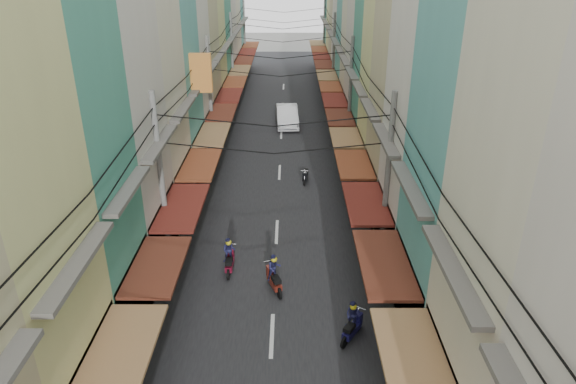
{
  "coord_description": "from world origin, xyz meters",
  "views": [
    {
      "loc": [
        0.66,
        -17.35,
        13.2
      ],
      "look_at": [
        0.59,
        6.34,
        2.14
      ],
      "focal_mm": 32.0,
      "sensor_mm": 36.0,
      "label": 1
    }
  ],
  "objects_px": {
    "bicycle": "(454,326)",
    "white_car": "(287,125)",
    "market_umbrella": "(430,277)",
    "traffic_sign": "(410,274)"
  },
  "relations": [
    {
      "from": "white_car",
      "to": "traffic_sign",
      "type": "xyz_separation_m",
      "value": [
        4.82,
        -25.27,
        2.09
      ]
    },
    {
      "from": "market_umbrella",
      "to": "white_car",
      "type": "bearing_deg",
      "value": 102.15
    },
    {
      "from": "market_umbrella",
      "to": "traffic_sign",
      "type": "xyz_separation_m",
      "value": [
        -0.68,
        0.25,
        -0.05
      ]
    },
    {
      "from": "bicycle",
      "to": "white_car",
      "type": "bearing_deg",
      "value": -2.45
    },
    {
      "from": "market_umbrella",
      "to": "traffic_sign",
      "type": "distance_m",
      "value": 0.72
    },
    {
      "from": "bicycle",
      "to": "market_umbrella",
      "type": "height_order",
      "value": "market_umbrella"
    },
    {
      "from": "white_car",
      "to": "bicycle",
      "type": "relative_size",
      "value": 3.25
    },
    {
      "from": "bicycle",
      "to": "market_umbrella",
      "type": "distance_m",
      "value": 2.43
    },
    {
      "from": "bicycle",
      "to": "traffic_sign",
      "type": "bearing_deg",
      "value": 58.44
    },
    {
      "from": "market_umbrella",
      "to": "bicycle",
      "type": "bearing_deg",
      "value": -11.34
    }
  ]
}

